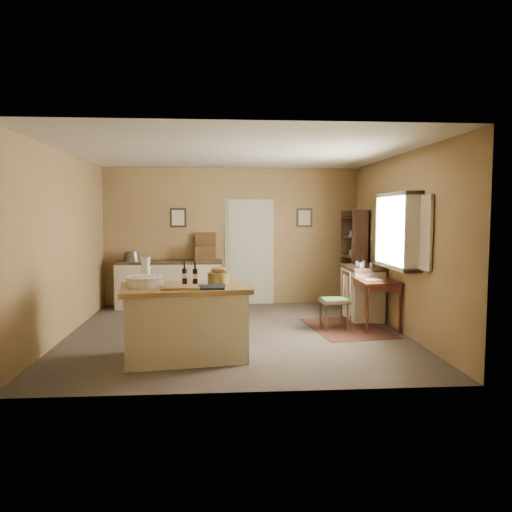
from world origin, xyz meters
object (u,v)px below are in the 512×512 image
(shelving_unit, at_px, (356,260))
(sideboard, at_px, (170,282))
(writing_desk, at_px, (375,285))
(right_cabinet, at_px, (362,292))
(work_island, at_px, (184,320))
(desk_chair, at_px, (334,301))

(shelving_unit, bearing_deg, sideboard, 174.77)
(sideboard, relative_size, shelving_unit, 1.09)
(writing_desk, height_order, right_cabinet, right_cabinet)
(right_cabinet, relative_size, shelving_unit, 0.53)
(work_island, xyz_separation_m, desk_chair, (2.22, 1.38, -0.04))
(work_island, relative_size, right_cabinet, 1.70)
(writing_desk, bearing_deg, work_island, -152.88)
(shelving_unit, bearing_deg, right_cabinet, -99.22)
(right_cabinet, bearing_deg, sideboard, 159.87)
(work_island, height_order, writing_desk, work_island)
(right_cabinet, bearing_deg, work_island, -142.94)
(desk_chair, height_order, shelving_unit, shelving_unit)
(writing_desk, distance_m, shelving_unit, 1.65)
(work_island, xyz_separation_m, writing_desk, (2.90, 1.48, 0.19))
(sideboard, bearing_deg, desk_chair, -36.96)
(writing_desk, relative_size, right_cabinet, 0.97)
(sideboard, height_order, desk_chair, sideboard)
(work_island, bearing_deg, writing_desk, 18.55)
(sideboard, relative_size, right_cabinet, 2.04)
(work_island, relative_size, desk_chair, 1.88)
(writing_desk, height_order, shelving_unit, shelving_unit)
(right_cabinet, xyz_separation_m, shelving_unit, (0.15, 0.92, 0.47))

